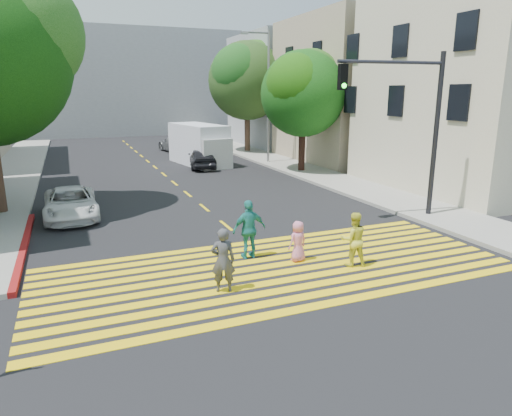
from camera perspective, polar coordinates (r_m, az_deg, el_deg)
ground at (r=12.18m, az=5.44°, el=-9.66°), size 120.00×120.00×0.00m
sidewalk_left at (r=32.35m, az=-27.84°, el=4.01°), size 3.00×40.00×0.15m
sidewalk_right at (r=28.78m, az=6.63°, el=4.49°), size 3.00×60.00×0.15m
curb_red at (r=16.63m, az=-26.98°, el=-4.28°), size 0.20×8.00×0.16m
crosswalk at (r=13.22m, az=2.86°, el=-7.58°), size 13.40×5.30×0.01m
lane_line at (r=33.11m, az=-12.96°, el=5.38°), size 0.12×34.40×0.01m
building_right_cream at (r=26.97m, az=27.12°, el=12.93°), size 10.00×10.00×10.00m
building_right_tan at (r=35.22m, az=13.22°, el=14.05°), size 10.00×10.00×10.00m
building_right_grey at (r=44.67m, az=4.83°, el=14.34°), size 10.00×10.00×10.00m
backdrop_block at (r=58.06m, az=-17.69°, el=14.71°), size 30.00×8.00×12.00m
tree_right_near at (r=28.68m, az=5.96°, el=14.57°), size 6.86×6.86×7.54m
tree_right_far at (r=38.48m, az=-1.08°, el=16.10°), size 8.32×8.32×9.10m
pedestrian_man at (r=11.53m, az=-4.15°, el=-6.53°), size 0.70×0.56×1.68m
pedestrian_woman at (r=13.48m, az=12.07°, el=-3.85°), size 0.92×0.80×1.61m
pedestrian_child at (r=13.65m, az=5.26°, el=-4.17°), size 0.68×0.52×1.24m
pedestrian_extra at (r=13.79m, az=-0.85°, el=-2.68°), size 1.08×0.49×1.81m
white_sedan at (r=19.74m, az=-22.16°, el=0.55°), size 2.03×4.34×1.20m
dark_car_near at (r=30.69m, az=-6.82°, el=6.26°), size 2.22×4.26×1.38m
silver_car at (r=39.31m, az=-9.69°, el=7.98°), size 2.91×5.37×1.48m
dark_car_parked at (r=38.80m, az=-6.54°, el=7.86°), size 1.75×3.99×1.28m
white_van at (r=32.12m, az=-6.97°, el=7.73°), size 3.11×6.15×2.77m
traffic_signal at (r=18.51m, az=18.79°, el=11.13°), size 4.35×0.76×6.41m
street_lamp at (r=32.10m, az=1.25°, el=14.64°), size 2.02×0.38×8.92m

